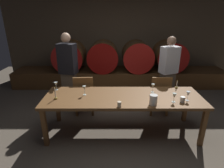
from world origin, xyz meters
TOP-DOWN VIEW (x-y plane):
  - ground_plane at (0.00, 0.00)m, footprint 9.05×9.05m
  - back_wall at (0.00, 3.05)m, footprint 6.96×0.24m
  - barrel_shelf at (0.00, 2.50)m, footprint 6.27×0.90m
  - wine_barrel_far_left at (-1.48, 2.50)m, footprint 0.86×0.93m
  - wine_barrel_center_left at (-0.50, 2.50)m, footprint 0.86×0.93m
  - wine_barrel_center_right at (0.50, 2.50)m, footprint 0.86×0.93m
  - wine_barrel_far_right at (1.44, 2.50)m, footprint 0.86×0.93m
  - dining_table at (-0.05, 0.04)m, footprint 2.74×0.89m
  - chair_left at (-0.84, 0.71)m, footprint 0.43×0.43m
  - chair_right at (0.77, 0.71)m, footprint 0.40×0.40m
  - guest_left at (-1.22, 1.07)m, footprint 0.43×0.33m
  - guest_right at (1.04, 1.14)m, footprint 0.44×0.37m
  - candle_left at (-1.19, -0.07)m, footprint 0.05×0.05m
  - candle_right at (1.01, 0.42)m, footprint 0.05×0.05m
  - pitcher at (0.41, -0.28)m, footprint 0.12×0.12m
  - wine_glass_far_left at (-1.29, 0.32)m, footprint 0.07×0.07m
  - wine_glass_left at (-0.73, 0.10)m, footprint 0.06×0.06m
  - wine_glass_center at (0.50, 0.21)m, footprint 0.06×0.06m
  - wine_glass_right at (0.76, -0.19)m, footprint 0.07×0.07m
  - wine_glass_far_right at (1.01, -0.13)m, footprint 0.07×0.07m
  - cup_left at (-0.13, -0.35)m, footprint 0.06×0.06m
  - cup_right at (0.91, -0.18)m, footprint 0.08×0.08m

SIDE VIEW (x-z plane):
  - ground_plane at x=0.00m, z-range 0.00..0.00m
  - barrel_shelf at x=0.00m, z-range 0.00..0.47m
  - chair_left at x=-0.84m, z-range 0.05..0.93m
  - chair_right at x=0.77m, z-range 0.05..0.93m
  - dining_table at x=-0.05m, z-range 0.30..1.03m
  - cup_left at x=-0.13m, z-range 0.73..0.82m
  - candle_right at x=1.01m, z-range 0.69..0.86m
  - cup_right at x=0.91m, z-range 0.73..0.82m
  - candle_left at x=-1.19m, z-range 0.68..0.91m
  - pitcher at x=0.41m, z-range 0.73..0.90m
  - guest_right at x=1.04m, z-range 0.02..1.64m
  - wine_glass_right at x=0.76m, z-range 0.76..0.91m
  - wine_glass_far_right at x=1.01m, z-range 0.76..0.92m
  - wine_glass_far_left at x=-1.29m, z-range 0.77..0.92m
  - wine_glass_center at x=0.50m, z-range 0.76..0.93m
  - wine_glass_left at x=-0.73m, z-range 0.76..0.93m
  - guest_left at x=-1.22m, z-range 0.02..1.73m
  - wine_barrel_far_left at x=-1.48m, z-range 0.47..1.33m
  - wine_barrel_center_left at x=-0.50m, z-range 0.47..1.33m
  - wine_barrel_center_right at x=0.50m, z-range 0.47..1.33m
  - wine_barrel_far_right at x=1.44m, z-range 0.47..1.33m
  - back_wall at x=0.00m, z-range 0.00..2.92m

